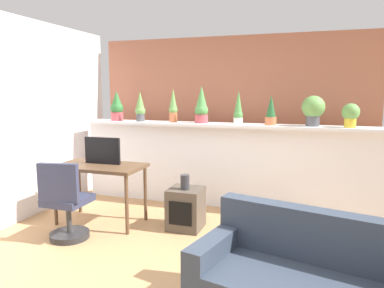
# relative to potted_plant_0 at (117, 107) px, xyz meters

# --- Properties ---
(ground_plane) EXTENTS (12.00, 12.00, 0.00)m
(ground_plane) POSITION_rel_potted_plant_0_xyz_m (1.67, -1.97, -1.42)
(ground_plane) COLOR tan
(divider_wall) EXTENTS (4.26, 0.16, 1.17)m
(divider_wall) POSITION_rel_potted_plant_0_xyz_m (1.67, 0.03, -0.84)
(divider_wall) COLOR white
(divider_wall) RESTS_ON ground
(plant_shelf) EXTENTS (4.26, 0.39, 0.04)m
(plant_shelf) POSITION_rel_potted_plant_0_xyz_m (1.67, -0.01, -0.23)
(plant_shelf) COLOR white
(plant_shelf) RESTS_ON divider_wall
(brick_wall_behind) EXTENTS (4.26, 0.10, 2.50)m
(brick_wall_behind) POSITION_rel_potted_plant_0_xyz_m (1.67, 0.63, -0.17)
(brick_wall_behind) COLOR #AD664C
(brick_wall_behind) RESTS_ON ground
(potted_plant_0) EXTENTS (0.20, 0.20, 0.45)m
(potted_plant_0) POSITION_rel_potted_plant_0_xyz_m (0.00, 0.00, 0.00)
(potted_plant_0) COLOR #B7474C
(potted_plant_0) RESTS_ON plant_shelf
(potted_plant_1) EXTENTS (0.15, 0.15, 0.45)m
(potted_plant_1) POSITION_rel_potted_plant_0_xyz_m (0.41, -0.02, 0.00)
(potted_plant_1) COLOR #4C4C51
(potted_plant_1) RESTS_ON plant_shelf
(potted_plant_2) EXTENTS (0.13, 0.13, 0.49)m
(potted_plant_2) POSITION_rel_potted_plant_0_xyz_m (0.94, -0.00, 0.02)
(potted_plant_2) COLOR #C66B42
(potted_plant_2) RESTS_ON plant_shelf
(potted_plant_3) EXTENTS (0.19, 0.19, 0.53)m
(potted_plant_3) POSITION_rel_potted_plant_0_xyz_m (1.37, -0.00, 0.03)
(potted_plant_3) COLOR #B7474C
(potted_plant_3) RESTS_ON plant_shelf
(potted_plant_4) EXTENTS (0.13, 0.13, 0.47)m
(potted_plant_4) POSITION_rel_potted_plant_0_xyz_m (1.91, -0.03, -0.00)
(potted_plant_4) COLOR silver
(potted_plant_4) RESTS_ON plant_shelf
(potted_plant_5) EXTENTS (0.15, 0.15, 0.40)m
(potted_plant_5) POSITION_rel_potted_plant_0_xyz_m (2.35, -0.03, -0.02)
(potted_plant_5) COLOR #C66B42
(potted_plant_5) RESTS_ON plant_shelf
(potted_plant_6) EXTENTS (0.30, 0.30, 0.40)m
(potted_plant_6) POSITION_rel_potted_plant_0_xyz_m (2.88, 0.01, 0.02)
(potted_plant_6) COLOR #4C4C51
(potted_plant_6) RESTS_ON plant_shelf
(potted_plant_7) EXTENTS (0.22, 0.22, 0.30)m
(potted_plant_7) POSITION_rel_potted_plant_0_xyz_m (3.33, -0.04, -0.04)
(potted_plant_7) COLOR gold
(potted_plant_7) RESTS_ON plant_shelf
(desk) EXTENTS (1.10, 0.60, 0.75)m
(desk) POSITION_rel_potted_plant_0_xyz_m (0.37, -1.10, -0.76)
(desk) COLOR brown
(desk) RESTS_ON ground
(tv_monitor) EXTENTS (0.49, 0.04, 0.34)m
(tv_monitor) POSITION_rel_potted_plant_0_xyz_m (0.36, -1.02, -0.50)
(tv_monitor) COLOR black
(tv_monitor) RESTS_ON desk
(office_chair) EXTENTS (0.48, 0.48, 0.91)m
(office_chair) POSITION_rel_potted_plant_0_xyz_m (0.30, -1.71, -1.03)
(office_chair) COLOR #262628
(office_chair) RESTS_ON ground
(side_cube_shelf) EXTENTS (0.40, 0.41, 0.50)m
(side_cube_shelf) POSITION_rel_potted_plant_0_xyz_m (1.46, -0.96, -1.17)
(side_cube_shelf) COLOR #4C4238
(side_cube_shelf) RESTS_ON ground
(vase_on_shelf) EXTENTS (0.11, 0.11, 0.18)m
(vase_on_shelf) POSITION_rel_potted_plant_0_xyz_m (1.46, -0.99, -0.83)
(vase_on_shelf) COLOR #2D2D33
(vase_on_shelf) RESTS_ON side_cube_shelf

